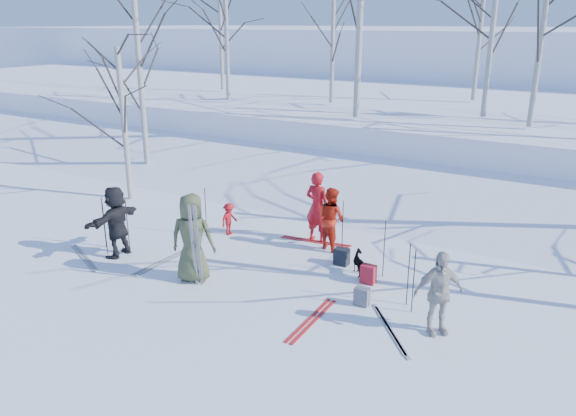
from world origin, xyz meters
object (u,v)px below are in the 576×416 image
Objects in this scene: skier_redor_behind at (331,219)px; skier_red_seated at (229,219)px; skier_grey_west at (116,221)px; backpack_dark at (342,257)px; skier_red_north at (317,207)px; skier_cream_east at (438,293)px; backpack_grey at (362,296)px; dog at (361,263)px; backpack_red at (368,274)px; skier_olive_center at (192,238)px.

skier_red_seated is at bearing 32.45° from skier_redor_behind.
skier_grey_west reaches higher than backpack_dark.
skier_grey_west reaches higher than skier_redor_behind.
skier_cream_east is at bearing 148.75° from skier_red_north.
skier_cream_east is 1.75m from backpack_grey.
skier_redor_behind is 2.55× the size of dog.
skier_red_north is 2.97× the size of dog.
backpack_grey is at bearing -52.59° from backpack_dark.
dog reaches higher than backpack_grey.
skier_red_north is 4.95× the size of backpack_grey.
skier_cream_east reaches higher than skier_redor_behind.
skier_cream_east is at bearing -9.90° from backpack_grey.
dog is (1.84, -1.33, -0.67)m from skier_red_north.
skier_red_seated is 2.11× the size of backpack_red.
skier_grey_west is at bearing 141.69° from skier_cream_east.
skier_red_north is at bearing 102.62° from skier_cream_east.
skier_olive_center reaches higher than skier_grey_west.
skier_olive_center is 4.78× the size of backpack_red.
skier_redor_behind reaches higher than skier_red_seated.
backpack_grey is 0.95× the size of backpack_dark.
dog is 0.47m from backpack_red.
backpack_dark is at bearing -89.78° from skier_red_seated.
backpack_grey is at bearing 150.89° from skier_redor_behind.
skier_grey_west is at bearing -25.39° from skier_olive_center.
backpack_grey is (2.46, -2.67, -0.75)m from skier_red_north.
skier_red_north reaches higher than backpack_dark.
skier_olive_center reaches higher than dog.
skier_red_seated is at bearing -53.28° from dog.
skier_olive_center is 3.89m from backpack_grey.
skier_red_north is 1.16× the size of skier_cream_east.
skier_red_north reaches higher than skier_cream_east.
skier_olive_center is at bearing -167.36° from backpack_grey.
skier_red_north is 2.12× the size of skier_red_seated.
skier_redor_behind is 4.40m from skier_cream_east.
skier_redor_behind is at bearing 123.23° from skier_grey_west.
backpack_dark is (4.98, 2.32, -0.69)m from skier_grey_west.
skier_redor_behind is 0.91× the size of skier_grey_west.
backpack_grey is at bearing 137.39° from skier_red_north.
backpack_dark is at bearing 112.66° from skier_grey_west.
skier_olive_center is at bearing -151.65° from backpack_red.
dog is at bearing 102.54° from skier_cream_east.
skier_grey_west is at bearing 46.72° from skier_red_north.
skier_olive_center reaches higher than skier_cream_east.
skier_redor_behind is 3.11m from backpack_grey.
skier_grey_west reaches higher than backpack_red.
skier_redor_behind is 1.18m from backpack_dark.
skier_grey_west is at bearing -173.55° from backpack_grey.
skier_red_seated is (-2.81, -0.51, -0.36)m from skier_redor_behind.
backpack_grey is (1.91, -2.37, -0.62)m from skier_redor_behind.
skier_redor_behind reaches higher than dog.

